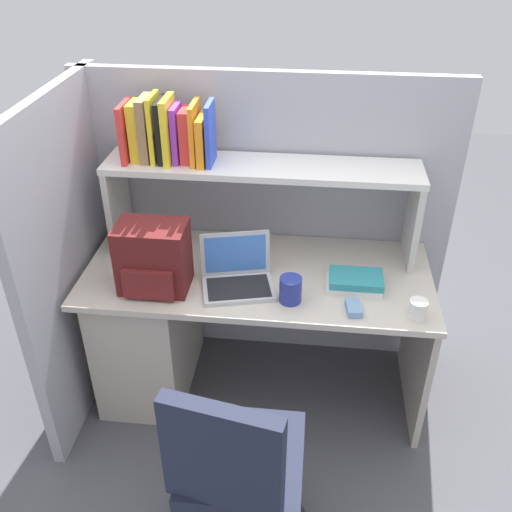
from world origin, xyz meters
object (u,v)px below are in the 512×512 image
at_px(backpack, 153,258).
at_px(snack_canister, 290,290).
at_px(computer_mouse, 354,308).
at_px(office_chair, 238,483).
at_px(laptop, 237,275).
at_px(paper_cup, 418,309).

xyz_separation_m(backpack, snack_canister, (0.60, -0.04, -0.09)).
bearing_deg(backpack, computer_mouse, -5.34).
xyz_separation_m(snack_canister, office_chair, (-0.14, -0.67, -0.39)).
bearing_deg(laptop, snack_canister, -21.06).
bearing_deg(paper_cup, snack_canister, 173.54).
bearing_deg(office_chair, laptop, -71.41).
distance_m(paper_cup, snack_canister, 0.53).
bearing_deg(snack_canister, computer_mouse, -9.40).
bearing_deg(snack_canister, paper_cup, -6.46).
relative_size(backpack, paper_cup, 3.58).
distance_m(laptop, paper_cup, 0.78).
distance_m(computer_mouse, paper_cup, 0.26).
relative_size(paper_cup, snack_canister, 0.74).
bearing_deg(office_chair, paper_cup, -126.27).
xyz_separation_m(backpack, office_chair, (0.46, -0.71, -0.49)).
distance_m(laptop, snack_canister, 0.26).
relative_size(backpack, computer_mouse, 2.95).
height_order(laptop, paper_cup, laptop).
relative_size(laptop, snack_canister, 3.11).
height_order(snack_canister, office_chair, office_chair).
relative_size(paper_cup, office_chair, 0.09).
relative_size(snack_canister, office_chair, 0.12).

